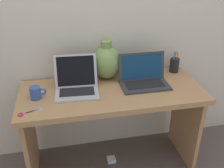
{
  "coord_description": "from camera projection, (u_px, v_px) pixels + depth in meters",
  "views": [
    {
      "loc": [
        -0.33,
        -1.59,
        1.62
      ],
      "look_at": [
        0.0,
        0.0,
        0.76
      ],
      "focal_mm": 41.39,
      "sensor_mm": 36.0,
      "label": 1
    }
  ],
  "objects": [
    {
      "name": "power_brick",
      "position": [
        112.0,
        159.0,
        2.21
      ],
      "size": [
        0.07,
        0.07,
        0.03
      ],
      "primitive_type": "cube",
      "color": "white",
      "rests_on": "ground"
    },
    {
      "name": "laptop_left",
      "position": [
        76.0,
        82.0,
        1.83
      ],
      "size": [
        0.32,
        0.28,
        0.24
      ],
      "color": "#B2B2B7",
      "rests_on": "desk"
    },
    {
      "name": "back_wall",
      "position": [
        103.0,
        12.0,
        1.91
      ],
      "size": [
        4.4,
        0.04,
        2.4
      ],
      "primitive_type": "cube",
      "color": "beige",
      "rests_on": "ground"
    },
    {
      "name": "pen_cup",
      "position": [
        174.0,
        65.0,
        2.11
      ],
      "size": [
        0.07,
        0.07,
        0.18
      ],
      "color": "black",
      "rests_on": "desk"
    },
    {
      "name": "ground_plane",
      "position": [
        112.0,
        163.0,
        2.19
      ],
      "size": [
        6.0,
        6.0,
        0.0
      ],
      "primitive_type": "plane",
      "color": "#564C47"
    },
    {
      "name": "green_vase",
      "position": [
        106.0,
        62.0,
        1.99
      ],
      "size": [
        0.24,
        0.24,
        0.3
      ],
      "color": "#75934C",
      "rests_on": "desk"
    },
    {
      "name": "scissors",
      "position": [
        25.0,
        113.0,
        1.59
      ],
      "size": [
        0.14,
        0.07,
        0.01
      ],
      "color": "#B7B7BC",
      "rests_on": "desk"
    },
    {
      "name": "coffee_mug",
      "position": [
        36.0,
        93.0,
        1.74
      ],
      "size": [
        0.11,
        0.07,
        0.09
      ],
      "color": "#335199",
      "rests_on": "desk"
    },
    {
      "name": "desk",
      "position": [
        112.0,
        109.0,
        1.93
      ],
      "size": [
        1.32,
        0.55,
        0.71
      ],
      "color": "#AD7F51",
      "rests_on": "ground"
    },
    {
      "name": "laptop_right",
      "position": [
        143.0,
        76.0,
        1.93
      ],
      "size": [
        0.35,
        0.23,
        0.22
      ],
      "color": "#333338",
      "rests_on": "desk"
    }
  ]
}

